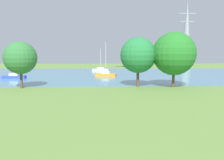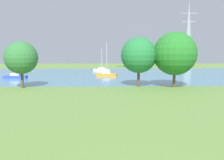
{
  "view_description": "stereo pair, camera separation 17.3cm",
  "coord_description": "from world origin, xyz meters",
  "views": [
    {
      "loc": [
        -1.88,
        -7.24,
        5.77
      ],
      "look_at": [
        -1.07,
        15.55,
        2.91
      ],
      "focal_mm": 36.63,
      "sensor_mm": 36.0,
      "label": 1
    },
    {
      "loc": [
        -1.71,
        -7.24,
        5.77
      ],
      "look_at": [
        -1.07,
        15.55,
        2.91
      ],
      "focal_mm": 36.63,
      "sensor_mm": 36.0,
      "label": 2
    }
  ],
  "objects": [
    {
      "name": "ground_plane",
      "position": [
        0.0,
        22.0,
        0.0
      ],
      "size": [
        160.0,
        160.0,
        0.0
      ],
      "primitive_type": "plane",
      "color": "olive"
    },
    {
      "name": "water_surface",
      "position": [
        0.0,
        50.0,
        0.01
      ],
      "size": [
        140.0,
        40.0,
        0.02
      ],
      "primitive_type": "cube",
      "color": "teal",
      "rests_on": "ground"
    },
    {
      "name": "sailboat_blue",
      "position": [
        -21.18,
        42.16,
        0.45
      ],
      "size": [
        4.82,
        1.56,
        5.8
      ],
      "color": "blue",
      "rests_on": "water_surface"
    },
    {
      "name": "sailboat_white",
      "position": [
        -2.85,
        59.89,
        0.46
      ],
      "size": [
        5.02,
        2.55,
        6.59
      ],
      "color": "white",
      "rests_on": "water_surface"
    },
    {
      "name": "sailboat_orange",
      "position": [
        -1.45,
        45.85,
        0.47
      ],
      "size": [
        5.02,
        2.69,
        7.87
      ],
      "color": "orange",
      "rests_on": "water_surface"
    },
    {
      "name": "tree_west_far",
      "position": [
        -14.93,
        28.97,
        4.77
      ],
      "size": [
        5.11,
        5.11,
        7.34
      ],
      "color": "brown",
      "rests_on": "ground"
    },
    {
      "name": "tree_mid_shore",
      "position": [
        3.68,
        29.84,
        5.16
      ],
      "size": [
        5.82,
        5.82,
        8.08
      ],
      "color": "brown",
      "rests_on": "ground"
    },
    {
      "name": "tree_east_far",
      "position": [
        9.34,
        29.06,
        5.41
      ],
      "size": [
        6.92,
        6.92,
        8.88
      ],
      "color": "brown",
      "rests_on": "ground"
    },
    {
      "name": "electricity_pylon",
      "position": [
        29.72,
        80.28,
        12.52
      ],
      "size": [
        6.4,
        4.4,
        25.01
      ],
      "color": "gray",
      "rests_on": "ground"
    }
  ]
}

